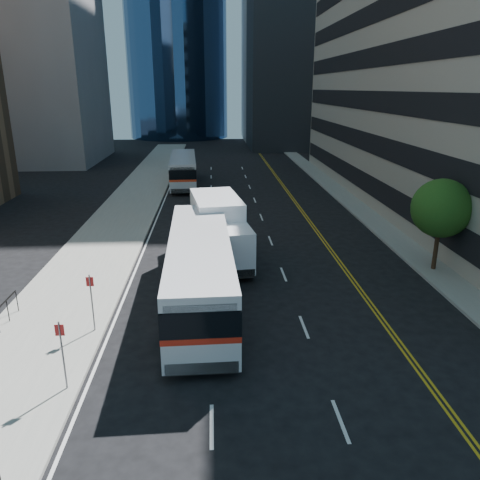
{
  "coord_description": "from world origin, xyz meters",
  "views": [
    {
      "loc": [
        -3.33,
        -15.85,
        9.86
      ],
      "look_at": [
        -2.06,
        5.72,
        2.8
      ],
      "focal_mm": 35.0,
      "sensor_mm": 36.0,
      "label": 1
    }
  ],
  "objects": [
    {
      "name": "box_truck",
      "position": [
        -3.0,
        10.54,
        1.93
      ],
      "size": [
        3.66,
        7.95,
        3.67
      ],
      "rotation": [
        0.0,
        0.0,
        0.14
      ],
      "color": "white",
      "rests_on": "ground"
    },
    {
      "name": "sidewalk_east",
      "position": [
        9.0,
        25.0,
        0.07
      ],
      "size": [
        2.0,
        90.0,
        0.15
      ],
      "primitive_type": "cube",
      "color": "gray",
      "rests_on": "ground"
    },
    {
      "name": "midrise_west",
      "position": [
        -28.0,
        52.0,
        17.5
      ],
      "size": [
        18.0,
        18.0,
        35.0
      ],
      "primitive_type": "cube",
      "color": "gray",
      "rests_on": "ground"
    },
    {
      "name": "bus_rear",
      "position": [
        -6.41,
        33.69,
        1.65
      ],
      "size": [
        3.12,
        11.86,
        3.03
      ],
      "rotation": [
        0.0,
        0.0,
        0.05
      ],
      "color": "silver",
      "rests_on": "ground"
    },
    {
      "name": "ground",
      "position": [
        0.0,
        0.0,
        0.0
      ],
      "size": [
        160.0,
        160.0,
        0.0
      ],
      "primitive_type": "plane",
      "color": "black",
      "rests_on": "ground"
    },
    {
      "name": "sidewalk_west",
      "position": [
        -10.5,
        25.0,
        0.07
      ],
      "size": [
        5.0,
        90.0,
        0.15
      ],
      "primitive_type": "cube",
      "color": "gray",
      "rests_on": "ground"
    },
    {
      "name": "street_tree",
      "position": [
        9.0,
        8.0,
        3.64
      ],
      "size": [
        3.2,
        3.2,
        5.1
      ],
      "color": "#332114",
      "rests_on": "sidewalk_east"
    },
    {
      "name": "bus_front",
      "position": [
        -4.0,
        4.58,
        1.8
      ],
      "size": [
        3.14,
        12.87,
        3.3
      ],
      "rotation": [
        0.0,
        0.0,
        0.03
      ],
      "color": "silver",
      "rests_on": "ground"
    }
  ]
}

